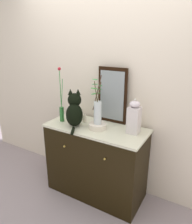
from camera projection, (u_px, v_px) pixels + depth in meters
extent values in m
plane|color=gray|center=(96.00, 191.00, 2.68)|extent=(6.00, 6.00, 0.00)
cube|color=beige|center=(110.00, 85.00, 2.52)|extent=(4.40, 0.08, 2.60)
cube|color=black|center=(96.00, 162.00, 2.54)|extent=(1.14, 0.50, 0.86)
cube|color=beige|center=(96.00, 128.00, 2.39)|extent=(1.16, 0.51, 0.02)
sphere|color=#B79338|center=(64.00, 146.00, 2.36)|extent=(0.02, 0.02, 0.02)
sphere|color=#B79338|center=(105.00, 159.00, 2.12)|extent=(0.02, 0.02, 0.02)
cube|color=black|center=(112.00, 96.00, 2.44)|extent=(0.35, 0.03, 0.65)
cube|color=gray|center=(112.00, 96.00, 2.42)|extent=(0.30, 0.01, 0.57)
ellipsoid|color=black|center=(74.00, 115.00, 2.38)|extent=(0.27, 0.27, 0.26)
sphere|color=black|center=(74.00, 100.00, 2.38)|extent=(0.15, 0.15, 0.15)
cone|color=black|center=(70.00, 92.00, 2.35)|extent=(0.06, 0.06, 0.07)
cone|color=black|center=(78.00, 92.00, 2.35)|extent=(0.06, 0.06, 0.07)
cylinder|color=black|center=(73.00, 131.00, 2.25)|extent=(0.10, 0.14, 0.03)
cylinder|color=#2B6E2F|center=(62.00, 114.00, 2.53)|extent=(0.05, 0.05, 0.18)
cylinder|color=#2F8233|center=(60.00, 89.00, 2.43)|extent=(0.01, 0.01, 0.43)
sphere|color=#A91B26|center=(59.00, 69.00, 2.36)|extent=(0.04, 0.04, 0.04)
cylinder|color=#287F33|center=(62.00, 93.00, 2.44)|extent=(0.04, 0.01, 0.34)
cylinder|color=silver|center=(98.00, 126.00, 2.35)|extent=(0.20, 0.20, 0.06)
cylinder|color=silver|center=(98.00, 113.00, 2.29)|extent=(0.08, 0.08, 0.25)
cylinder|color=#463F25|center=(97.00, 96.00, 2.22)|extent=(0.07, 0.03, 0.32)
ellipsoid|color=#307835|center=(94.00, 94.00, 2.17)|extent=(0.05, 0.07, 0.01)
ellipsoid|color=#378532|center=(93.00, 88.00, 2.17)|extent=(0.08, 0.05, 0.01)
cylinder|color=#452E22|center=(97.00, 93.00, 2.24)|extent=(0.07, 0.08, 0.37)
ellipsoid|color=#2D8833|center=(95.00, 89.00, 2.30)|extent=(0.08, 0.06, 0.01)
ellipsoid|color=#277E37|center=(95.00, 84.00, 2.28)|extent=(0.08, 0.06, 0.01)
ellipsoid|color=#258A35|center=(95.00, 79.00, 2.28)|extent=(0.07, 0.04, 0.01)
cylinder|color=#473925|center=(98.00, 96.00, 2.25)|extent=(0.07, 0.01, 0.31)
ellipsoid|color=#287F2E|center=(98.00, 93.00, 2.27)|extent=(0.07, 0.08, 0.01)
ellipsoid|color=#2D7A38|center=(100.00, 89.00, 2.26)|extent=(0.04, 0.07, 0.01)
ellipsoid|color=#298036|center=(100.00, 86.00, 2.24)|extent=(0.05, 0.08, 0.01)
cube|color=silver|center=(134.00, 120.00, 2.20)|extent=(0.12, 0.12, 0.29)
ellipsoid|color=silver|center=(135.00, 104.00, 2.14)|extent=(0.11, 0.11, 0.07)
sphere|color=silver|center=(135.00, 100.00, 2.13)|extent=(0.02, 0.02, 0.02)
cylinder|color=#EDE4C9|center=(84.00, 118.00, 2.53)|extent=(0.05, 0.05, 0.09)
cylinder|color=black|center=(84.00, 114.00, 2.51)|extent=(0.00, 0.00, 0.01)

